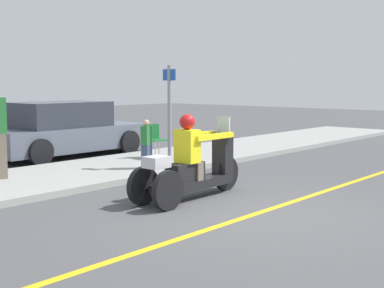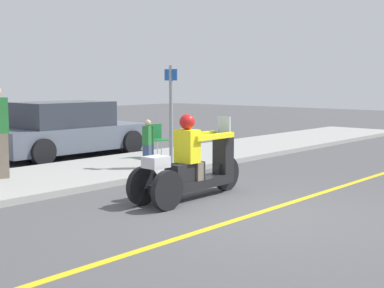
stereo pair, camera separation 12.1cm
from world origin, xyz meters
name	(u,v)px [view 1 (the left image)]	position (x,y,z in m)	size (l,w,h in m)	color
ground_plane	(257,213)	(0.00, 0.00, 0.00)	(60.00, 60.00, 0.00)	#4C4C4F
lane_stripe	(262,212)	(0.14, 0.00, 0.00)	(24.00, 0.12, 0.01)	gold
sidewalk_strip	(71,175)	(0.00, 4.60, 0.06)	(28.00, 2.80, 0.12)	#9E9E99
motorcycle_trike	(192,168)	(0.13, 1.42, 0.52)	(2.45, 0.65, 1.44)	black
spectator_far_back	(147,145)	(1.36, 3.77, 0.63)	(0.28, 0.22, 1.06)	#38476B
folding_chair_curbside	(155,137)	(2.61, 4.77, 0.62)	(0.53, 0.53, 0.82)	#A5A8AD
parked_car_lot_right	(64,131)	(1.86, 7.42, 0.69)	(4.34, 2.02, 1.45)	slate
street_sign	(169,113)	(1.74, 3.45, 1.32)	(0.08, 0.36, 2.20)	gray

